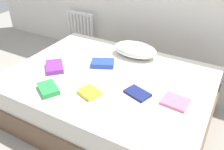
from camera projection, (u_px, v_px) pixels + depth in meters
name	position (u px, v px, depth m)	size (l,w,h in m)	color
ground_plane	(110.00, 114.00, 2.62)	(8.00, 8.00, 0.00)	#9E998E
bed	(110.00, 96.00, 2.49)	(2.00, 1.50, 0.50)	brown
radiator	(80.00, 27.00, 3.81)	(0.49, 0.04, 0.49)	white
pillow	(135.00, 50.00, 2.67)	(0.51, 0.30, 0.16)	white
textbook_green	(48.00, 89.00, 2.13)	(0.22, 0.15, 0.05)	green
textbook_purple	(55.00, 67.00, 2.45)	(0.25, 0.17, 0.05)	purple
textbook_yellow	(89.00, 92.00, 2.09)	(0.18, 0.15, 0.03)	yellow
textbook_pink	(175.00, 102.00, 1.99)	(0.22, 0.18, 0.03)	pink
textbook_blue	(103.00, 63.00, 2.51)	(0.24, 0.16, 0.05)	#2847B7
textbook_navy	(137.00, 93.00, 2.09)	(0.22, 0.14, 0.02)	navy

